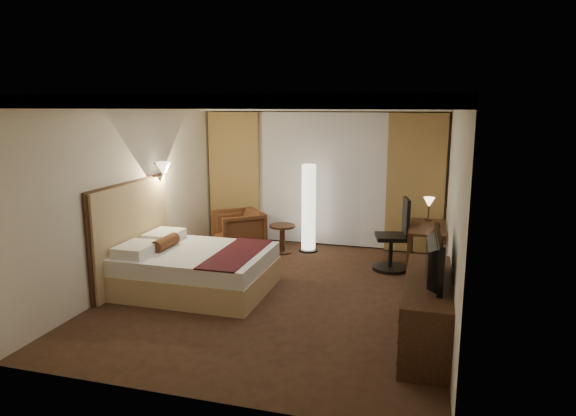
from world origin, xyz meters
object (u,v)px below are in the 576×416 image
(side_table, at_px, (282,239))
(desk, at_px, (426,249))
(office_chair, at_px, (391,234))
(floor_lamp, at_px, (309,208))
(television, at_px, (427,250))
(dresser, at_px, (427,310))
(armchair, at_px, (238,229))
(bed, at_px, (197,270))

(side_table, distance_m, desk, 2.53)
(office_chair, bearing_deg, side_table, 154.14)
(floor_lamp, distance_m, television, 3.81)
(office_chair, bearing_deg, dresser, -89.12)
(floor_lamp, bearing_deg, desk, -17.24)
(floor_lamp, distance_m, desk, 2.21)
(television, bearing_deg, desk, -2.15)
(armchair, relative_size, television, 0.73)
(bed, bearing_deg, floor_lamp, 65.99)
(bed, height_order, office_chair, office_chair)
(side_table, relative_size, television, 0.45)
(side_table, height_order, office_chair, office_chair)
(bed, relative_size, armchair, 2.44)
(bed, height_order, side_table, bed)
(desk, height_order, television, television)
(floor_lamp, xyz_separation_m, desk, (2.07, -0.64, -0.42))
(desk, distance_m, office_chair, 0.59)
(armchair, bearing_deg, office_chair, 44.47)
(bed, height_order, floor_lamp, floor_lamp)
(office_chair, relative_size, television, 1.03)
(desk, bearing_deg, office_chair, -174.80)
(armchair, height_order, desk, armchair)
(side_table, xyz_separation_m, television, (2.51, -2.93, 0.81))
(dresser, distance_m, television, 0.70)
(television, bearing_deg, office_chair, 10.32)
(dresser, bearing_deg, bed, 165.81)
(floor_lamp, relative_size, desk, 1.39)
(floor_lamp, bearing_deg, bed, -114.01)
(desk, distance_m, television, 2.62)
(bed, distance_m, side_table, 2.22)
(bed, height_order, dresser, dresser)
(armchair, xyz_separation_m, television, (3.30, -2.79, 0.65))
(office_chair, relative_size, dresser, 0.62)
(floor_lamp, xyz_separation_m, dresser, (2.12, -3.17, -0.43))
(floor_lamp, height_order, desk, floor_lamp)
(bed, height_order, desk, desk)
(office_chair, xyz_separation_m, dresser, (0.60, -2.48, -0.22))
(armchair, relative_size, dresser, 0.44)
(desk, relative_size, dresser, 0.60)
(bed, xyz_separation_m, side_table, (0.64, 2.13, -0.04))
(armchair, distance_m, side_table, 0.82)
(floor_lamp, relative_size, television, 1.40)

